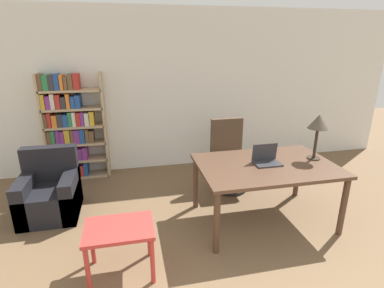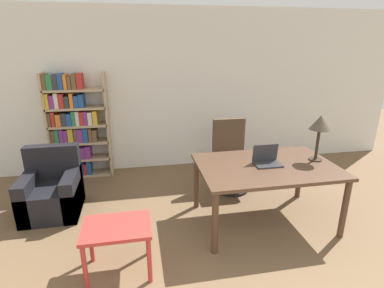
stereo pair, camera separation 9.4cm
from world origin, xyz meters
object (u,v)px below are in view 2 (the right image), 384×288
at_px(laptop, 267,160).
at_px(table_lamp, 320,125).
at_px(desk, 266,171).
at_px(bookshelf, 74,128).
at_px(office_chair, 230,159).
at_px(armchair, 52,192).
at_px(side_table_blue, 117,233).

height_order(laptop, table_lamp, table_lamp).
xyz_separation_m(desk, bookshelf, (-2.49, 1.86, 0.16)).
xyz_separation_m(table_lamp, office_chair, (-0.78, 0.94, -0.75)).
relative_size(office_chair, armchair, 1.24).
xyz_separation_m(table_lamp, side_table_blue, (-2.39, -0.61, -0.78)).
xyz_separation_m(office_chair, side_table_blue, (-1.61, -1.55, -0.03)).
bearing_deg(side_table_blue, armchair, 124.81).
height_order(side_table_blue, armchair, armchair).
height_order(desk, office_chair, office_chair).
height_order(office_chair, bookshelf, bookshelf).
bearing_deg(desk, bookshelf, 143.20).
relative_size(desk, side_table_blue, 2.55).
relative_size(side_table_blue, bookshelf, 0.37).
bearing_deg(armchair, desk, -15.29).
xyz_separation_m(office_chair, armchair, (-2.51, -0.26, -0.18)).
height_order(table_lamp, office_chair, table_lamp).
bearing_deg(laptop, armchair, 165.27).
xyz_separation_m(table_lamp, bookshelf, (-3.15, 1.82, -0.37)).
distance_m(desk, table_lamp, 0.85).
distance_m(laptop, armchair, 2.78).
relative_size(laptop, table_lamp, 0.56).
distance_m(laptop, table_lamp, 0.76).
distance_m(side_table_blue, armchair, 1.58).
bearing_deg(bookshelf, side_table_blue, -72.72).
bearing_deg(laptop, table_lamp, 1.21).
height_order(desk, side_table_blue, desk).
bearing_deg(desk, office_chair, 97.25).
bearing_deg(office_chair, desk, -82.75).
distance_m(laptop, office_chair, 1.02).
bearing_deg(office_chair, bookshelf, 159.52).
xyz_separation_m(laptop, table_lamp, (0.65, 0.01, 0.40)).
bearing_deg(armchair, bookshelf, 83.00).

